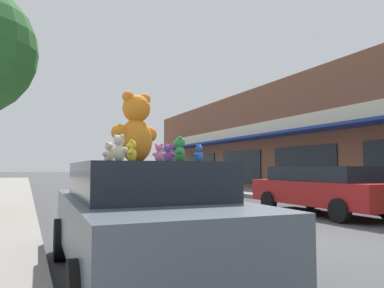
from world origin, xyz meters
TOP-DOWN VIEW (x-y plane):
  - ground_plane at (0.00, 0.00)m, footprint 260.00×260.00m
  - storefront_row at (13.38, 12.25)m, footprint 12.71×34.88m
  - plush_art_car at (-3.36, -0.67)m, footprint 2.00×4.27m
  - teddy_bear_giant at (-3.34, -0.29)m, footprint 0.72×0.51m
  - teddy_bear_cream at (-3.73, -1.06)m, footprint 0.20×0.21m
  - teddy_bear_teal at (-2.77, 0.31)m, footprint 0.16×0.10m
  - teddy_bear_pink at (-3.27, -1.07)m, footprint 0.16×0.13m
  - teddy_bear_blue at (-2.76, -1.07)m, footprint 0.16×0.13m
  - teddy_bear_yellow at (-3.55, -0.89)m, footprint 0.15×0.20m
  - teddy_bear_white at (-3.62, 0.05)m, footprint 0.21×0.19m
  - teddy_bear_purple at (-2.99, -0.62)m, footprint 0.16×0.17m
  - teddy_bear_green at (-2.95, -0.92)m, footprint 0.18×0.24m
  - parked_car_far_center at (3.19, 3.23)m, footprint 1.88×4.70m
  - parked_car_far_right at (3.19, 11.45)m, footprint 1.98×4.32m

SIDE VIEW (x-z plane):
  - ground_plane at x=0.00m, z-range 0.00..0.00m
  - plush_art_car at x=-3.36m, z-range 0.05..1.45m
  - parked_car_far_center at x=3.19m, z-range 0.07..1.46m
  - parked_car_far_right at x=3.19m, z-range 0.08..1.51m
  - teddy_bear_pink at x=-3.27m, z-range 1.40..1.62m
  - teddy_bear_teal at x=-2.77m, z-range 1.40..1.62m
  - teddy_bear_blue at x=-2.76m, z-range 1.40..1.62m
  - teddy_bear_purple at x=-2.99m, z-range 1.40..1.65m
  - teddy_bear_yellow at x=-3.55m, z-range 1.40..1.67m
  - teddy_bear_white at x=-3.62m, z-range 1.40..1.70m
  - teddy_bear_cream at x=-3.73m, z-range 1.40..1.71m
  - teddy_bear_green at x=-2.95m, z-range 1.40..1.72m
  - teddy_bear_giant at x=-3.34m, z-range 1.39..2.34m
  - storefront_row at x=13.38m, z-range 0.00..6.13m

